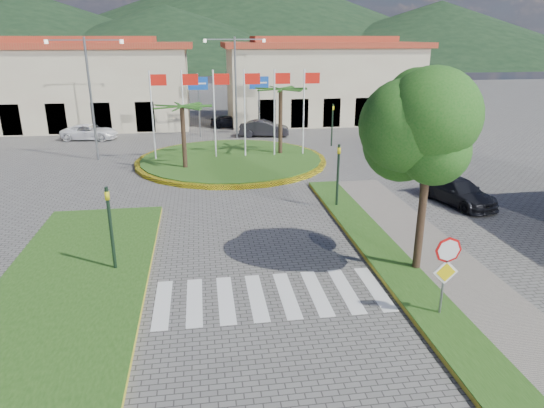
{
  "coord_description": "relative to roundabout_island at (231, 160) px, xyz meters",
  "views": [
    {
      "loc": [
        -1.93,
        -9.8,
        8.02
      ],
      "look_at": [
        0.7,
        8.0,
        1.78
      ],
      "focal_mm": 32.0,
      "sensor_mm": 36.0,
      "label": 1
    }
  ],
  "objects": [
    {
      "name": "traffic_light_left",
      "position": [
        -5.2,
        -15.5,
        1.77
      ],
      "size": [
        0.15,
        0.18,
        3.2
      ],
      "color": "black",
      "rests_on": "ground"
    },
    {
      "name": "deciduous_tree",
      "position": [
        5.5,
        -17.0,
        5.0
      ],
      "size": [
        3.6,
        3.6,
        6.8
      ],
      "color": "black",
      "rests_on": "ground"
    },
    {
      "name": "building_left",
      "position": [
        -14.0,
        16.0,
        3.73
      ],
      "size": [
        23.32,
        9.54,
        8.05
      ],
      "color": "#C0AF91",
      "rests_on": "ground"
    },
    {
      "name": "direction_sign_east",
      "position": [
        3.0,
        8.97,
        3.36
      ],
      "size": [
        1.6,
        0.14,
        5.2
      ],
      "color": "slate",
      "rests_on": "ground"
    },
    {
      "name": "roundabout_island",
      "position": [
        0.0,
        0.0,
        0.0
      ],
      "size": [
        12.7,
        12.7,
        6.0
      ],
      "color": "yellow",
      "rests_on": "ground"
    },
    {
      "name": "crosswalk",
      "position": [
        -0.0,
        -18.0,
        -0.17
      ],
      "size": [
        8.0,
        3.0,
        0.01
      ],
      "primitive_type": "cube",
      "color": "silver",
      "rests_on": "ground"
    },
    {
      "name": "stop_sign",
      "position": [
        4.9,
        -20.04,
        1.62
      ],
      "size": [
        0.8,
        0.11,
        2.65
      ],
      "color": "slate",
      "rests_on": "ground"
    },
    {
      "name": "street_lamp_west",
      "position": [
        -9.0,
        2.0,
        4.32
      ],
      "size": [
        4.8,
        0.16,
        8.0
      ],
      "color": "slate",
      "rests_on": "ground"
    },
    {
      "name": "verge_right",
      "position": [
        4.8,
        -20.0,
        -0.08
      ],
      "size": [
        1.6,
        28.0,
        0.18
      ],
      "primitive_type": "cube",
      "color": "#234B15",
      "rests_on": "ground"
    },
    {
      "name": "building_right",
      "position": [
        10.0,
        16.0,
        3.73
      ],
      "size": [
        19.08,
        9.54,
        8.05
      ],
      "color": "#C0AF91",
      "rests_on": "ground"
    },
    {
      "name": "hill_near_back",
      "position": [
        -10.0,
        108.0,
        7.83
      ],
      "size": [
        110.0,
        110.0,
        16.0
      ],
      "primitive_type": "cone",
      "color": "black",
      "rests_on": "ground"
    },
    {
      "name": "hill_far_mid",
      "position": [
        15.0,
        138.0,
        14.83
      ],
      "size": [
        180.0,
        180.0,
        30.0
      ],
      "primitive_type": "cone",
      "color": "black",
      "rests_on": "ground"
    },
    {
      "name": "street_lamp_centre",
      "position": [
        1.0,
        8.0,
        4.32
      ],
      "size": [
        4.8,
        0.16,
        8.0
      ],
      "color": "slate",
      "rests_on": "ground"
    },
    {
      "name": "ground",
      "position": [
        -0.0,
        -22.0,
        -0.17
      ],
      "size": [
        160.0,
        160.0,
        0.0
      ],
      "primitive_type": "plane",
      "color": "#5F5C5A",
      "rests_on": "ground"
    },
    {
      "name": "sidewalk_right",
      "position": [
        6.0,
        -20.0,
        -0.1
      ],
      "size": [
        4.0,
        28.0,
        0.15
      ],
      "primitive_type": "cube",
      "color": "gray",
      "rests_on": "ground"
    },
    {
      "name": "car_dark_b",
      "position": [
        3.35,
        8.49,
        0.51
      ],
      "size": [
        4.33,
        2.07,
        1.37
      ],
      "primitive_type": "imported",
      "rotation": [
        0.0,
        0.0,
        1.42
      ],
      "color": "black",
      "rests_on": "ground"
    },
    {
      "name": "car_side_right",
      "position": [
        10.72,
        -10.21,
        0.47
      ],
      "size": [
        2.84,
        4.71,
        1.28
      ],
      "primitive_type": "imported",
      "rotation": [
        0.0,
        0.0,
        0.25
      ],
      "color": "black",
      "rests_on": "ground"
    },
    {
      "name": "traffic_light_far",
      "position": [
        8.0,
        4.0,
        1.77
      ],
      "size": [
        0.18,
        0.15,
        3.2
      ],
      "color": "black",
      "rests_on": "ground"
    },
    {
      "name": "hill_far_east",
      "position": [
        70.0,
        113.0,
        8.83
      ],
      "size": [
        120.0,
        120.0,
        18.0
      ],
      "primitive_type": "cone",
      "color": "black",
      "rests_on": "ground"
    },
    {
      "name": "traffic_light_right",
      "position": [
        4.5,
        -10.0,
        1.77
      ],
      "size": [
        0.15,
        0.18,
        3.2
      ],
      "color": "black",
      "rests_on": "ground"
    },
    {
      "name": "median_left",
      "position": [
        -6.5,
        -16.0,
        -0.08
      ],
      "size": [
        5.0,
        14.0,
        0.18
      ],
      "primitive_type": "cube",
      "color": "#234B15",
      "rests_on": "ground"
    },
    {
      "name": "direction_sign_west",
      "position": [
        -2.0,
        8.97,
        3.36
      ],
      "size": [
        1.6,
        0.14,
        5.2
      ],
      "color": "slate",
      "rests_on": "ground"
    },
    {
      "name": "car_dark_a",
      "position": [
        0.63,
        13.29,
        0.39
      ],
      "size": [
        3.42,
        1.62,
        1.13
      ],
      "primitive_type": "imported",
      "rotation": [
        0.0,
        0.0,
        1.48
      ],
      "color": "black",
      "rests_on": "ground"
    },
    {
      "name": "white_van",
      "position": [
        -10.94,
        9.3,
        0.44
      ],
      "size": [
        4.7,
        2.74,
        1.23
      ],
      "primitive_type": "imported",
      "rotation": [
        0.0,
        0.0,
        1.41
      ],
      "color": "white",
      "rests_on": "ground"
    }
  ]
}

